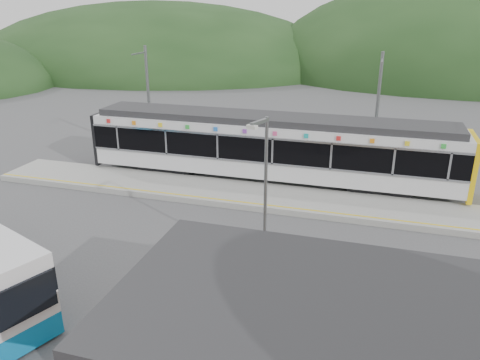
# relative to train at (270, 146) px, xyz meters

# --- Properties ---
(ground) EXTENTS (120.00, 120.00, 0.00)m
(ground) POSITION_rel_train_xyz_m (-1.55, -6.00, -2.06)
(ground) COLOR #4C4C4F
(ground) RESTS_ON ground
(hills) EXTENTS (146.00, 149.00, 26.00)m
(hills) POSITION_rel_train_xyz_m (4.64, -0.71, -2.06)
(hills) COLOR #1E3D19
(hills) RESTS_ON ground
(platform) EXTENTS (26.00, 3.20, 0.30)m
(platform) POSITION_rel_train_xyz_m (-1.55, -2.70, -1.91)
(platform) COLOR #9E9E99
(platform) RESTS_ON ground
(yellow_line) EXTENTS (26.00, 0.10, 0.01)m
(yellow_line) POSITION_rel_train_xyz_m (-1.55, -4.00, -1.76)
(yellow_line) COLOR yellow
(yellow_line) RESTS_ON platform
(train) EXTENTS (20.44, 3.01, 3.74)m
(train) POSITION_rel_train_xyz_m (0.00, 0.00, 0.00)
(train) COLOR black
(train) RESTS_ON ground
(catenary_mast_west) EXTENTS (0.18, 1.80, 7.00)m
(catenary_mast_west) POSITION_rel_train_xyz_m (-8.55, 2.56, 1.58)
(catenary_mast_west) COLOR slate
(catenary_mast_west) RESTS_ON ground
(catenary_mast_east) EXTENTS (0.18, 1.80, 7.00)m
(catenary_mast_east) POSITION_rel_train_xyz_m (5.45, 2.56, 1.58)
(catenary_mast_east) COLOR slate
(catenary_mast_east) RESTS_ON ground
(station_shelter) EXTENTS (9.20, 6.20, 3.00)m
(station_shelter) POSITION_rel_train_xyz_m (4.44, -15.00, -0.51)
(station_shelter) COLOR olive
(station_shelter) RESTS_ON ground
(lamp_post) EXTENTS (0.45, 1.07, 5.78)m
(lamp_post) POSITION_rel_train_xyz_m (1.92, -9.12, 1.39)
(lamp_post) COLOR slate
(lamp_post) RESTS_ON ground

